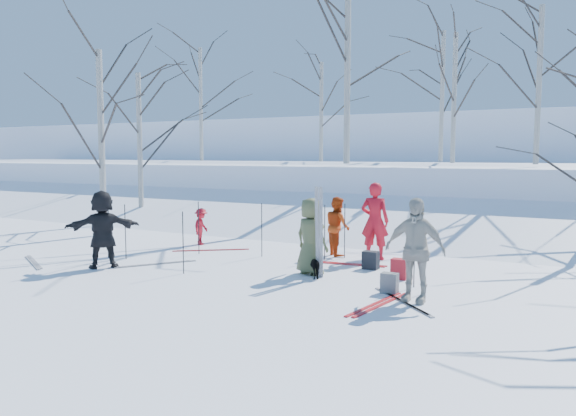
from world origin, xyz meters
The scene contains 40 objects.
ground centered at (0.00, 0.00, 0.00)m, with size 120.00×120.00×0.00m, color white.
snow_ramp centered at (0.00, 7.00, 0.15)m, with size 70.00×9.50×1.40m, color white.
snow_plateau centered at (0.00, 17.00, 1.00)m, with size 70.00×18.00×2.20m, color white.
far_hill centered at (0.00, 38.00, 2.00)m, with size 90.00×30.00×6.00m, color white.
skier_olive_center centered at (1.02, 0.67, 0.82)m, with size 0.80×0.52×1.63m, color #4B5231.
skier_red_north centered at (1.59, 2.96, 0.94)m, with size 0.68×0.45×1.88m, color red.
skier_redor_behind centered at (0.59, 3.00, 0.74)m, with size 0.72×0.56×1.48m, color #C23D0E.
skier_red_seated centered at (-3.44, 2.64, 0.52)m, with size 0.67×0.38×1.03m, color red.
skier_cream_east centered at (3.59, -0.44, 0.91)m, with size 1.06×0.44×1.81m, color beige.
skier_grey_west centered at (-3.36, -1.00, 0.88)m, with size 1.62×0.52×1.75m, color black.
dog centered at (1.28, 0.45, 0.25)m, with size 0.27×0.60×0.50m, color black.
upright_ski_left centered at (1.31, 0.38, 0.95)m, with size 0.07×0.02×1.90m, color silver.
upright_ski_right centered at (1.39, 0.40, 0.95)m, with size 0.07×0.02×1.90m, color silver.
ski_pair_a centered at (3.42, -0.57, 0.01)m, with size 1.50×1.46×0.02m, color silver, non-canonical shape.
ski_pair_b centered at (3.12, -0.96, 0.01)m, with size 0.46×1.91×0.02m, color red, non-canonical shape.
ski_pair_c centered at (-2.63, -0.19, 0.01)m, with size 1.21×1.70×0.02m, color silver, non-canonical shape.
ski_pair_d centered at (-5.26, -1.40, 0.01)m, with size 1.77×1.08×0.02m, color silver, non-canonical shape.
ski_pair_e centered at (1.24, 2.03, 0.01)m, with size 1.91×0.49×0.02m, color red, non-canonical shape.
ski_pair_f centered at (-2.62, 2.01, 0.01)m, with size 1.63×1.32×0.02m, color red, non-canonical shape.
ski_pole_a centered at (-4.22, -0.06, 0.67)m, with size 0.02×0.02×1.34m, color black.
ski_pole_b centered at (3.28, 0.59, 0.67)m, with size 0.02×0.02×1.34m, color black.
ski_pole_c centered at (3.58, 0.17, 0.67)m, with size 0.02×0.02×1.34m, color black.
ski_pole_d centered at (-3.89, -0.32, 0.67)m, with size 0.02×0.02×1.34m, color black.
ski_pole_e centered at (0.90, 2.74, 0.67)m, with size 0.02×0.02×1.34m, color black.
ski_pole_f centered at (-3.69, 0.01, 0.67)m, with size 0.02×0.02×1.34m, color black.
ski_pole_g centered at (-0.97, 1.90, 0.67)m, with size 0.02×0.02×1.34m, color black.
ski_pole_h centered at (-1.38, -0.62, 0.67)m, with size 0.02×0.02×1.34m, color black.
ski_pole_i centered at (-2.57, 1.43, 0.67)m, with size 0.02×0.02×1.34m, color black.
ski_pole_j centered at (0.57, 2.29, 0.67)m, with size 0.02×0.02×1.34m, color black.
backpack_red centered at (2.82, 1.14, 0.21)m, with size 0.32×0.22×0.42m, color #AE1A23.
backpack_grey centered at (3.03, -0.11, 0.19)m, with size 0.30×0.20×0.38m, color slate.
backpack_dark centered at (1.94, 1.80, 0.20)m, with size 0.34×0.24×0.40m, color black.
birch_plateau_a centered at (1.21, 12.55, 4.70)m, with size 4.10×4.10×5.00m, color silver, non-canonical shape.
birch_plateau_b centered at (-5.00, 13.58, 4.45)m, with size 3.76×3.76×4.51m, color silver, non-canonical shape.
birch_plateau_c centered at (4.36, 11.02, 4.85)m, with size 4.30×4.30×5.29m, color silver, non-canonical shape.
birch_plateau_f centered at (-11.75, 13.37, 5.06)m, with size 4.61×4.61×5.72m, color silver, non-canonical shape.
birch_plateau_g centered at (-0.21, 16.41, 5.17)m, with size 4.76×4.76×5.94m, color silver, non-canonical shape.
birch_plateau_i centered at (-1.91, 9.36, 6.19)m, with size 6.18×6.18×7.97m, color silver, non-canonical shape.
birch_edge_a centered at (-7.32, 2.67, 2.88)m, with size 4.63×4.63×5.75m, color silver, non-canonical shape.
birch_edge_d centered at (-8.86, 5.94, 2.78)m, with size 4.49×4.49×5.56m, color silver, non-canonical shape.
Camera 1 is at (6.33, -9.84, 2.55)m, focal length 35.00 mm.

